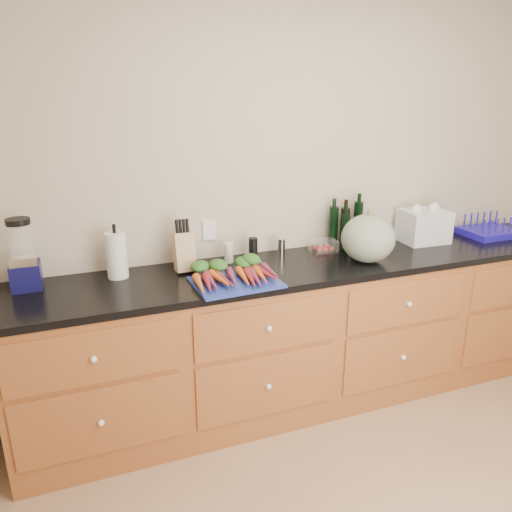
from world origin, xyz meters
name	(u,v)px	position (x,y,z in m)	size (l,w,h in m)	color
wall_back	(297,193)	(0.00, 1.62, 1.30)	(4.10, 0.05, 2.60)	#C1B5A0
cabinets	(315,334)	(0.00, 1.30, 0.45)	(3.60, 0.64, 0.90)	brown
countertop	(318,265)	(0.00, 1.30, 0.92)	(3.64, 0.62, 0.04)	black
cutting_board	(236,282)	(-0.58, 1.14, 0.95)	(0.46, 0.34, 0.01)	navy
carrots	(233,274)	(-0.58, 1.18, 0.98)	(0.45, 0.33, 0.06)	#DA5D19
squash	(368,238)	(0.28, 1.20, 1.09)	(0.32, 0.32, 0.29)	slate
blender_appliance	(23,258)	(-1.63, 1.46, 1.11)	(0.15, 0.15, 0.38)	#0E0E42
paper_towel	(117,255)	(-1.17, 1.46, 1.07)	(0.11, 0.11, 0.26)	silver
knife_block	(184,252)	(-0.79, 1.44, 1.05)	(0.11, 0.11, 0.22)	tan
grinder_salt	(229,253)	(-0.51, 1.48, 1.00)	(0.05, 0.05, 0.12)	silver
grinder_pepper	(253,249)	(-0.36, 1.48, 1.01)	(0.05, 0.05, 0.14)	black
canister_chrome	(281,247)	(-0.17, 1.48, 1.00)	(0.05, 0.05, 0.11)	silver
tomato_box	(323,246)	(0.12, 1.47, 0.98)	(0.16, 0.13, 0.07)	white
bottles	(345,227)	(0.30, 1.51, 1.07)	(0.24, 0.12, 0.29)	black
grocery_bag	(424,226)	(0.86, 1.42, 1.05)	(0.30, 0.24, 0.22)	white
dish_rack	(489,230)	(1.41, 1.38, 0.98)	(0.37, 0.29, 0.15)	#1C12A5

